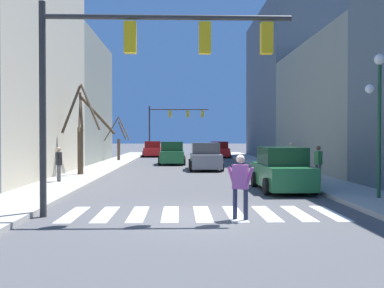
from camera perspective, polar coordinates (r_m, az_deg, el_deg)
The scene contains 17 objects.
ground_plane at distance 12.30m, azimuth 1.46°, elevation -9.19°, with size 240.00×240.00×0.00m, color #4C4C4F.
building_row_right at distance 32.66m, azimuth 17.42°, elevation 6.89°, with size 6.00×44.58×13.95m.
crosswalk_stripes at distance 12.73m, azimuth 1.35°, elevation -8.83°, with size 7.65×2.60×0.01m.
traffic_signal_near at distance 12.38m, azimuth -6.80°, elevation 10.85°, with size 6.80×0.28×5.78m.
traffic_signal_far at distance 55.19m, azimuth -2.55°, elevation 3.28°, with size 7.33×0.28×5.86m.
street_lamp_right_corner at distance 15.99m, azimuth 22.70°, elevation 5.57°, with size 0.95×0.36×4.72m.
car_driving_away_lane at distance 29.05m, azimuth 1.71°, elevation -1.69°, with size 2.11×4.55×1.75m.
car_at_intersection at distance 47.92m, azimuth -4.97°, elevation -0.69°, with size 1.99×4.67×1.64m.
car_parked_right_mid at distance 18.34m, azimuth 11.35°, elevation -3.30°, with size 1.97×4.49×1.74m.
car_parked_right_near at distance 34.81m, azimuth -2.54°, elevation -1.25°, with size 2.04×4.41×1.75m.
car_driving_toward_lane at distance 45.98m, azimuth 3.44°, elevation -0.77°, with size 2.08×4.32×1.63m.
pedestrian_waiting_at_curb at distance 20.94m, azimuth -16.57°, elevation -2.08°, with size 0.39×0.62×1.55m.
pedestrian_near_right_corner at distance 28.64m, azimuth 12.46°, elevation -1.10°, with size 0.52×0.61×1.67m.
pedestrian_on_left_sidewalk at distance 11.78m, azimuth 6.16°, elevation -4.73°, with size 0.70×0.38×1.69m.
pedestrian_on_right_sidewalk at distance 20.86m, azimuth 15.74°, elevation -2.01°, with size 0.28×0.69×1.60m.
street_tree_left_mid at distance 38.55m, azimuth -9.26°, elevation 0.27°, with size 2.19×1.24×3.68m.
street_tree_left_near at distance 24.47m, azimuth -13.71°, elevation 1.53°, with size 2.83×2.81×4.81m.
Camera 1 is at (-0.65, -12.09, 2.17)m, focal length 42.00 mm.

